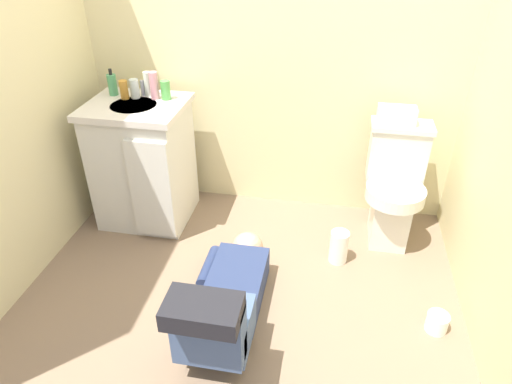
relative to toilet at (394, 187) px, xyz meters
name	(u,v)px	position (x,y,z in m)	size (l,w,h in m)	color
ground_plane	(239,301)	(-0.82, -0.75, -0.39)	(2.89, 3.07, 0.04)	#806851
wall_back	(272,29)	(-0.82, 0.33, 0.83)	(2.55, 0.08, 2.40)	beige
toilet	(394,187)	(0.00, 0.00, 0.00)	(0.36, 0.46, 0.75)	silver
vanity_cabinet	(144,162)	(-1.60, -0.07, 0.05)	(0.60, 0.53, 0.82)	silver
faucet	(143,88)	(-1.60, 0.07, 0.50)	(0.02, 0.02, 0.10)	silver
person_plumber	(226,299)	(-0.84, -0.93, -0.19)	(0.39, 1.06, 0.52)	navy
tissue_box	(397,115)	(-0.05, 0.09, 0.43)	(0.22, 0.11, 0.10)	silver
soap_dispenser	(112,84)	(-1.79, 0.05, 0.52)	(0.06, 0.06, 0.17)	#4C9C63
bottle_amber	(124,90)	(-1.69, 0.00, 0.51)	(0.05, 0.05, 0.12)	#C9882E
bottle_clear	(135,89)	(-1.63, 0.03, 0.51)	(0.06, 0.06, 0.12)	silver
bottle_white	(148,84)	(-1.57, 0.08, 0.53)	(0.05, 0.05, 0.15)	white
bottle_pink	(154,85)	(-1.51, 0.04, 0.54)	(0.05, 0.05, 0.17)	pink
bottle_green	(166,90)	(-1.44, 0.04, 0.51)	(0.06, 0.06, 0.12)	#4EA149
paper_towel_roll	(339,247)	(-0.30, -0.32, -0.26)	(0.11, 0.11, 0.21)	white
toilet_paper_roll	(437,322)	(0.21, -0.77, -0.32)	(0.11, 0.11, 0.10)	white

